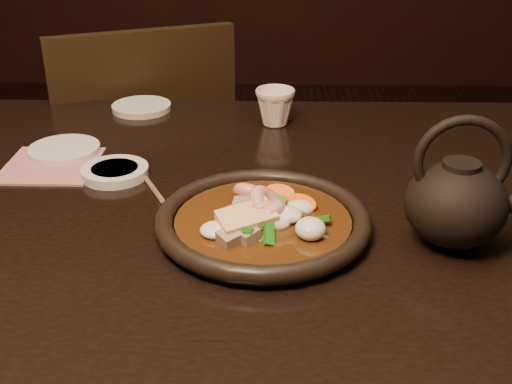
{
  "coord_description": "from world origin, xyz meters",
  "views": [
    {
      "loc": [
        0.29,
        -0.81,
        1.17
      ],
      "look_at": [
        0.28,
        -0.07,
        0.8
      ],
      "focal_mm": 45.0,
      "sensor_mm": 36.0,
      "label": 1
    }
  ],
  "objects_px": {
    "teapot": "(457,199)",
    "tea_cup": "(275,106)",
    "plate": "(263,222)",
    "table": "(72,246)",
    "chair": "(143,183)"
  },
  "relations": [
    {
      "from": "table",
      "to": "chair",
      "type": "xyz_separation_m",
      "value": [
        -0.02,
        0.62,
        -0.19
      ]
    },
    {
      "from": "plate",
      "to": "table",
      "type": "bearing_deg",
      "value": 163.87
    },
    {
      "from": "plate",
      "to": "teapot",
      "type": "bearing_deg",
      "value": -6.37
    },
    {
      "from": "table",
      "to": "plate",
      "type": "distance_m",
      "value": 0.31
    },
    {
      "from": "chair",
      "to": "plate",
      "type": "relative_size",
      "value": 3.12
    },
    {
      "from": "table",
      "to": "tea_cup",
      "type": "height_order",
      "value": "tea_cup"
    },
    {
      "from": "chair",
      "to": "teapot",
      "type": "distance_m",
      "value": 0.96
    },
    {
      "from": "plate",
      "to": "teapot",
      "type": "height_order",
      "value": "teapot"
    },
    {
      "from": "tea_cup",
      "to": "teapot",
      "type": "distance_m",
      "value": 0.48
    },
    {
      "from": "tea_cup",
      "to": "teapot",
      "type": "xyz_separation_m",
      "value": [
        0.22,
        -0.42,
        0.03
      ]
    },
    {
      "from": "chair",
      "to": "plate",
      "type": "bearing_deg",
      "value": 91.24
    },
    {
      "from": "table",
      "to": "plate",
      "type": "bearing_deg",
      "value": -16.13
    },
    {
      "from": "table",
      "to": "chair",
      "type": "height_order",
      "value": "chair"
    },
    {
      "from": "plate",
      "to": "teapot",
      "type": "relative_size",
      "value": 1.67
    },
    {
      "from": "teapot",
      "to": "tea_cup",
      "type": "bearing_deg",
      "value": 119.31
    }
  ]
}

